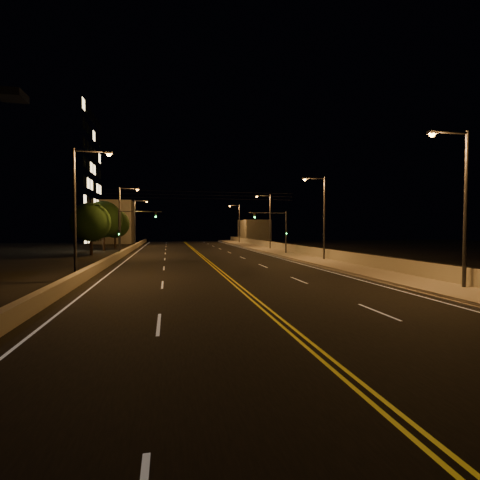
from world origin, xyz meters
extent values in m
plane|color=black|center=(0.00, 0.00, 0.00)|extent=(160.00, 160.00, 0.00)
cube|color=black|center=(0.00, 20.00, 0.01)|extent=(18.00, 120.00, 0.02)
cube|color=gray|center=(10.80, 20.00, 0.15)|extent=(3.60, 120.00, 0.30)
cube|color=gray|center=(8.93, 20.00, 0.07)|extent=(0.14, 120.00, 0.15)
cube|color=#A7A18B|center=(12.45, 20.00, 0.80)|extent=(0.30, 120.00, 1.00)
cube|color=#A7A18B|center=(-9.71, 20.00, 0.38)|extent=(0.45, 120.00, 0.75)
cube|color=slate|center=(16.50, 71.09, 2.74)|extent=(6.00, 10.00, 5.47)
cube|color=slate|center=(-16.00, 71.97, 4.85)|extent=(8.00, 8.00, 9.70)
cylinder|color=black|center=(12.45, 20.00, 1.33)|extent=(0.06, 120.00, 0.06)
cube|color=silver|center=(-8.60, 20.00, 0.02)|extent=(0.12, 116.00, 0.00)
cube|color=silver|center=(8.60, 20.00, 0.02)|extent=(0.12, 116.00, 0.00)
cube|color=gold|center=(-0.15, 20.00, 0.02)|extent=(0.12, 116.00, 0.00)
cube|color=gold|center=(0.15, 20.00, 0.02)|extent=(0.12, 116.00, 0.00)
cube|color=silver|center=(-4.50, 1.50, 0.02)|extent=(0.12, 3.00, 0.00)
cube|color=silver|center=(-4.50, 10.50, 0.02)|extent=(0.12, 3.00, 0.00)
cube|color=silver|center=(-4.50, 19.50, 0.02)|extent=(0.12, 3.00, 0.00)
cube|color=silver|center=(-4.50, 28.50, 0.02)|extent=(0.12, 3.00, 0.00)
cube|color=silver|center=(-4.50, 37.50, 0.02)|extent=(0.12, 3.00, 0.00)
cube|color=silver|center=(-4.50, 46.50, 0.02)|extent=(0.12, 3.00, 0.00)
cube|color=silver|center=(-4.50, 55.50, 0.02)|extent=(0.12, 3.00, 0.00)
cube|color=silver|center=(-4.50, 64.50, 0.02)|extent=(0.12, 3.00, 0.00)
cube|color=silver|center=(-4.50, 73.50, 0.02)|extent=(0.12, 3.00, 0.00)
cube|color=silver|center=(4.50, 1.50, 0.02)|extent=(0.12, 3.00, 0.00)
cube|color=silver|center=(4.50, 10.50, 0.02)|extent=(0.12, 3.00, 0.00)
cube|color=silver|center=(4.50, 19.50, 0.02)|extent=(0.12, 3.00, 0.00)
cube|color=silver|center=(4.50, 28.50, 0.02)|extent=(0.12, 3.00, 0.00)
cube|color=silver|center=(4.50, 37.50, 0.02)|extent=(0.12, 3.00, 0.00)
cube|color=silver|center=(4.50, 46.50, 0.02)|extent=(0.12, 3.00, 0.00)
cube|color=silver|center=(4.50, 55.50, 0.02)|extent=(0.12, 3.00, 0.00)
cube|color=silver|center=(4.50, 64.50, 0.02)|extent=(0.12, 3.00, 0.00)
cube|color=silver|center=(4.50, 73.50, 0.02)|extent=(0.12, 3.00, 0.00)
cylinder|color=#2D2D33|center=(11.80, 4.57, 4.41)|extent=(0.20, 0.20, 8.81)
cylinder|color=#2D2D33|center=(10.70, 4.57, 8.66)|extent=(2.20, 0.12, 0.12)
cube|color=#2D2D33|center=(9.60, 4.57, 8.59)|extent=(0.50, 0.25, 0.14)
sphere|color=#FF9E2D|center=(9.60, 4.57, 8.49)|extent=(0.28, 0.28, 0.28)
cylinder|color=#2D2D33|center=(11.80, 22.05, 4.41)|extent=(0.20, 0.20, 8.81)
cylinder|color=#2D2D33|center=(10.70, 22.05, 8.66)|extent=(2.20, 0.12, 0.12)
cube|color=#2D2D33|center=(9.60, 22.05, 8.59)|extent=(0.50, 0.25, 0.14)
sphere|color=#FF9E2D|center=(9.60, 22.05, 8.49)|extent=(0.28, 0.28, 0.28)
cylinder|color=#2D2D33|center=(11.80, 41.48, 4.41)|extent=(0.20, 0.20, 8.81)
cylinder|color=#2D2D33|center=(10.70, 41.48, 8.66)|extent=(2.20, 0.12, 0.12)
cube|color=#2D2D33|center=(9.60, 41.48, 8.59)|extent=(0.50, 0.25, 0.14)
sphere|color=#FF9E2D|center=(9.60, 41.48, 8.49)|extent=(0.28, 0.28, 0.28)
cylinder|color=#2D2D33|center=(11.80, 65.73, 4.41)|extent=(0.20, 0.20, 8.81)
cylinder|color=#2D2D33|center=(10.70, 65.73, 8.66)|extent=(2.20, 0.12, 0.12)
cube|color=#2D2D33|center=(9.60, 65.73, 8.59)|extent=(0.50, 0.25, 0.14)
sphere|color=#FF9E2D|center=(9.60, 65.73, 8.49)|extent=(0.28, 0.28, 0.28)
cylinder|color=#2D2D33|center=(-10.20, 13.34, 4.41)|extent=(0.20, 0.20, 8.81)
cylinder|color=#2D2D33|center=(-9.10, 13.34, 8.66)|extent=(2.20, 0.12, 0.12)
cube|color=#2D2D33|center=(-8.00, 13.34, 8.59)|extent=(0.50, 0.25, 0.14)
sphere|color=#FF9E2D|center=(-8.00, 13.34, 8.49)|extent=(0.28, 0.28, 0.28)
cylinder|color=#2D2D33|center=(-10.20, 35.59, 4.41)|extent=(0.20, 0.20, 8.81)
cylinder|color=#2D2D33|center=(-9.10, 35.59, 8.66)|extent=(2.20, 0.12, 0.12)
cube|color=#2D2D33|center=(-8.00, 35.59, 8.59)|extent=(0.50, 0.25, 0.14)
sphere|color=#FF9E2D|center=(-8.00, 35.59, 8.49)|extent=(0.28, 0.28, 0.28)
cylinder|color=#2D2D33|center=(-10.20, 56.57, 4.41)|extent=(0.20, 0.20, 8.81)
cylinder|color=#2D2D33|center=(-9.10, 56.57, 8.66)|extent=(2.20, 0.12, 0.12)
cube|color=#2D2D33|center=(-8.00, 56.57, 8.59)|extent=(0.50, 0.25, 0.14)
sphere|color=#FF9E2D|center=(-8.00, 56.57, 8.49)|extent=(0.28, 0.28, 0.28)
cylinder|color=#2D2D33|center=(11.00, 31.69, 2.85)|extent=(0.18, 0.18, 5.70)
cylinder|color=#2D2D33|center=(8.50, 31.69, 5.50)|extent=(5.00, 0.10, 0.10)
cube|color=black|center=(6.75, 31.69, 5.15)|extent=(0.28, 0.18, 0.80)
sphere|color=#19FF4C|center=(6.75, 31.58, 4.90)|extent=(0.14, 0.14, 0.14)
cube|color=black|center=(11.00, 31.54, 3.00)|extent=(0.22, 0.14, 0.55)
cylinder|color=#2D2D33|center=(-9.80, 31.69, 2.85)|extent=(0.18, 0.18, 5.70)
cylinder|color=#2D2D33|center=(-7.30, 31.69, 5.50)|extent=(5.00, 0.10, 0.10)
cube|color=black|center=(-5.55, 31.69, 5.15)|extent=(0.28, 0.18, 0.80)
sphere|color=#19FF4C|center=(-5.55, 31.58, 4.90)|extent=(0.14, 0.14, 0.14)
cube|color=black|center=(-9.80, 31.54, 3.00)|extent=(0.22, 0.14, 0.55)
cylinder|color=black|center=(0.00, 29.50, 7.00)|extent=(22.00, 0.03, 0.03)
cylinder|color=black|center=(0.00, 29.50, 7.40)|extent=(22.00, 0.03, 0.03)
cylinder|color=black|center=(0.00, 29.50, 7.80)|extent=(22.00, 0.03, 0.03)
cube|color=slate|center=(-28.22, 50.08, 11.94)|extent=(24.00, 15.00, 23.87)
cube|color=#2D2D33|center=(-28.22, 50.08, 24.47)|extent=(4.00, 4.00, 1.20)
cylinder|color=black|center=(-13.92, 36.55, 1.19)|extent=(0.36, 0.36, 2.39)
sphere|color=black|center=(-13.92, 36.55, 4.31)|extent=(5.04, 5.04, 5.04)
cylinder|color=black|center=(-13.98, 46.01, 1.36)|extent=(0.36, 0.36, 2.71)
sphere|color=black|center=(-13.98, 46.01, 4.90)|extent=(5.73, 5.73, 5.73)
cylinder|color=black|center=(-13.22, 52.70, 1.19)|extent=(0.36, 0.36, 2.37)
sphere|color=black|center=(-13.22, 52.70, 4.28)|extent=(5.01, 5.01, 5.01)
camera|label=1|loc=(-4.15, -11.50, 3.55)|focal=26.00mm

